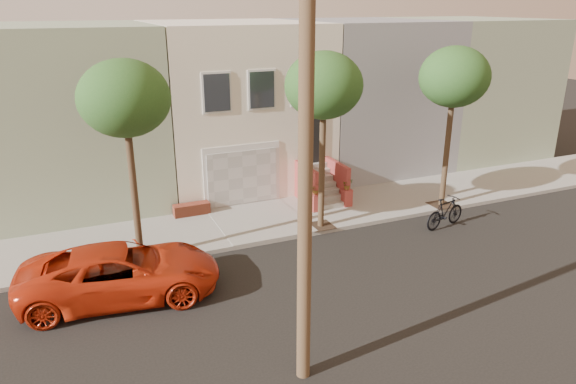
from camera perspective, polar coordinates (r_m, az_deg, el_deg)
name	(u,v)px	position (r m, az deg, el deg)	size (l,w,h in m)	color
ground	(349,283)	(16.17, 6.59, -9.74)	(90.00, 90.00, 0.00)	black
sidewalk	(281,218)	(20.46, -0.80, -2.82)	(40.00, 3.70, 0.15)	gray
house_row	(232,102)	(24.76, -6.10, 9.67)	(33.10, 11.70, 7.00)	beige
tree_left	(125,100)	(16.32, -17.21, 9.48)	(2.70, 2.57, 6.30)	#2D2116
tree_mid	(324,87)	(18.19, 3.87, 11.27)	(2.70, 2.57, 6.30)	#2D2116
tree_right	(454,78)	(21.25, 17.50, 11.64)	(2.70, 2.57, 6.30)	#2D2116
pickup_truck	(121,273)	(15.76, -17.57, -8.28)	(2.54, 5.50, 1.53)	red
motorcycle	(445,212)	(20.48, 16.60, -2.10)	(0.56, 1.97, 1.18)	black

